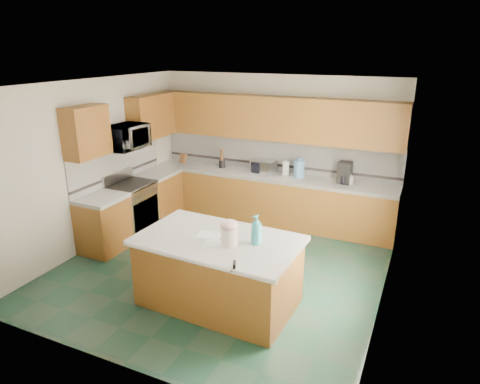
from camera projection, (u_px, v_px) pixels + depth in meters
The scene contains 52 objects.
floor at pixel (221, 268), 6.46m from camera, with size 4.60×4.60×0.00m, color black.
ceiling at pixel (218, 84), 5.58m from camera, with size 4.60×4.60×0.00m, color white.
wall_back at pixel (276, 148), 8.02m from camera, with size 4.60×0.04×2.70m, color beige.
wall_front at pixel (108, 251), 4.02m from camera, with size 4.60×0.04×2.70m, color beige.
wall_left at pixel (92, 165), 6.92m from camera, with size 0.04×4.60×2.70m, color beige.
wall_right at pixel (393, 207), 5.11m from camera, with size 0.04×4.60×2.70m, color beige.
back_base_cab at pixel (269, 200), 8.04m from camera, with size 4.60×0.60×0.86m, color #45270E.
back_countertop at pixel (269, 176), 7.89m from camera, with size 4.60×0.64×0.06m, color white.
back_upper_cab at pixel (273, 118), 7.66m from camera, with size 4.60×0.33×0.78m, color #45270E.
back_backsplash at pixel (275, 155), 8.03m from camera, with size 4.60×0.02×0.63m, color silver.
back_accent_band at pixel (275, 165), 8.08m from camera, with size 4.60×0.01×0.05m, color black.
left_base_cab_rear at pixel (158, 196), 8.21m from camera, with size 0.60×0.82×0.86m, color #45270E.
left_counter_rear at pixel (157, 173), 8.06m from camera, with size 0.64×0.82×0.06m, color white.
left_base_cab_front at pixel (104, 225), 6.89m from camera, with size 0.60×0.72×0.86m, color #45270E.
left_counter_front at pixel (101, 199), 6.74m from camera, with size 0.64×0.72×0.06m, color white.
left_backsplash at pixel (117, 164), 7.42m from camera, with size 0.02×2.30×0.63m, color silver.
left_accent_band at pixel (118, 174), 7.48m from camera, with size 0.01×2.30×0.05m, color black.
left_upper_cab_rear at pixel (151, 116), 7.89m from camera, with size 0.33×1.09×0.78m, color #45270E.
left_upper_cab_front at pixel (86, 132), 6.45m from camera, with size 0.33×0.72×0.78m, color #45270E.
range_body at pixel (133, 210), 7.53m from camera, with size 0.60×0.76×0.88m, color #B7B7BC.
range_oven_door at pixel (146, 214), 7.43m from camera, with size 0.02×0.68×0.55m, color black.
range_cooktop at pixel (130, 185), 7.38m from camera, with size 0.62×0.78×0.04m, color black.
range_handle at pixel (146, 194), 7.29m from camera, with size 0.02×0.02×0.66m, color #B7B7BC.
range_backguard at pixel (118, 176), 7.44m from camera, with size 0.06×0.76×0.18m, color #B7B7BC.
microwave at pixel (126, 137), 7.11m from camera, with size 0.73×0.50×0.41m, color #B7B7BC.
island_base at pixel (219, 273), 5.45m from camera, with size 1.90×1.09×0.86m, color #45270E.
island_top at pixel (218, 240), 5.30m from camera, with size 2.00×1.19×0.06m, color white.
island_bullnose at pixel (194, 261), 4.79m from camera, with size 0.06×0.06×2.00m, color white.
treat_jar at pixel (229, 236), 5.08m from camera, with size 0.21×0.21×0.22m, color silver.
treat_jar_lid at pixel (229, 225), 5.03m from camera, with size 0.23×0.23×0.14m, color #D8A7A8.
treat_jar_knob at pixel (229, 222), 5.02m from camera, with size 0.03×0.03×0.07m, color tan.
treat_jar_knob_end_l at pixel (226, 221), 5.03m from camera, with size 0.04×0.04×0.04m, color tan.
treat_jar_knob_end_r at pixel (232, 222), 5.00m from camera, with size 0.04×0.04×0.04m, color tan.
soap_bottle_island at pixel (257, 230), 5.08m from camera, with size 0.14×0.14×0.37m, color teal.
paper_sheet_a at pixel (214, 244), 5.14m from camera, with size 0.26×0.19×0.00m, color white.
paper_sheet_b at pixel (210, 235), 5.37m from camera, with size 0.30×0.23×0.00m, color white.
clamp_body at pixel (234, 266), 4.60m from camera, with size 0.03×0.10×0.09m, color black.
clamp_handle at pixel (232, 270), 4.55m from camera, with size 0.02×0.02×0.07m, color black.
knife_block at pixel (183, 158), 8.63m from camera, with size 0.11×0.09×0.20m, color #472814.
utensil_crock at pixel (222, 164), 8.32m from camera, with size 0.12×0.12×0.15m, color black.
utensil_bundle at pixel (222, 155), 8.27m from camera, with size 0.07×0.07×0.22m, color #472814.
toaster_oven at pixel (263, 167), 7.94m from camera, with size 0.43×0.29×0.25m, color #B7B7BC.
toaster_oven_door at pixel (261, 169), 7.82m from camera, with size 0.39×0.01×0.21m, color black.
paper_towel at pixel (286, 168), 7.81m from camera, with size 0.12×0.12×0.26m, color white.
paper_towel_base at pixel (286, 175), 7.85m from camera, with size 0.17×0.17×0.01m, color #B7B7BC.
water_jug at pixel (299, 169), 7.67m from camera, with size 0.19×0.19×0.32m, color #5989B4.
water_jug_neck at pixel (299, 159), 7.61m from camera, with size 0.09×0.09×0.05m, color #5989B4.
coffee_maker at pixel (345, 172), 7.36m from camera, with size 0.22×0.24×0.37m, color black.
coffee_carafe at pixel (344, 179), 7.35m from camera, with size 0.15×0.15×0.15m, color black.
soap_bottle_back at pixel (350, 178), 7.32m from camera, with size 0.10×0.10×0.21m, color white.
soap_back_cap at pixel (350, 171), 7.28m from camera, with size 0.02×0.02×0.03m, color red.
window_light_proxy at pixel (390, 200), 4.90m from camera, with size 0.02×1.40×1.10m, color white.
Camera 1 is at (2.62, -5.11, 3.18)m, focal length 32.00 mm.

